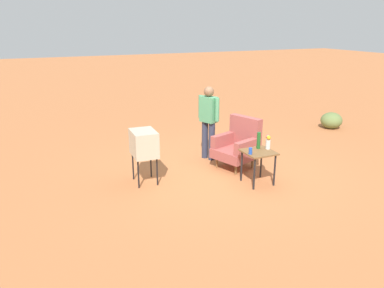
# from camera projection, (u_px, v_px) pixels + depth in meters

# --- Properties ---
(ground_plane) EXTENTS (60.00, 60.00, 0.00)m
(ground_plane) POSITION_uv_depth(u_px,v_px,m) (228.00, 169.00, 7.96)
(ground_plane) COLOR #B76B3D
(armchair) EXTENTS (0.97, 0.99, 1.06)m
(armchair) POSITION_uv_depth(u_px,v_px,m) (238.00, 144.00, 7.97)
(armchair) COLOR brown
(armchair) RESTS_ON ground
(side_table) EXTENTS (0.56, 0.56, 0.65)m
(side_table) POSITION_uv_depth(u_px,v_px,m) (259.00, 156.00, 7.12)
(side_table) COLOR black
(side_table) RESTS_ON ground
(tv_on_stand) EXTENTS (0.62, 0.47, 1.03)m
(tv_on_stand) POSITION_uv_depth(u_px,v_px,m) (144.00, 144.00, 7.08)
(tv_on_stand) COLOR black
(tv_on_stand) RESTS_ON ground
(person_standing) EXTENTS (0.53, 0.34, 1.64)m
(person_standing) POSITION_uv_depth(u_px,v_px,m) (209.00, 118.00, 8.31)
(person_standing) COLOR #2D3347
(person_standing) RESTS_ON ground
(bottle_wine_green) EXTENTS (0.07, 0.07, 0.32)m
(bottle_wine_green) POSITION_uv_depth(u_px,v_px,m) (259.00, 140.00, 7.20)
(bottle_wine_green) COLOR #1E5623
(bottle_wine_green) RESTS_ON side_table
(soda_can_blue) EXTENTS (0.07, 0.07, 0.12)m
(soda_can_blue) POSITION_uv_depth(u_px,v_px,m) (250.00, 151.00, 6.91)
(soda_can_blue) COLOR blue
(soda_can_blue) RESTS_ON side_table
(flower_vase) EXTENTS (0.15, 0.10, 0.27)m
(flower_vase) POSITION_uv_depth(u_px,v_px,m) (268.00, 141.00, 7.18)
(flower_vase) COLOR silver
(flower_vase) RESTS_ON side_table
(shrub_near) EXTENTS (0.61, 0.61, 0.47)m
(shrub_near) POSITION_uv_depth(u_px,v_px,m) (331.00, 120.00, 10.98)
(shrub_near) COLOR olive
(shrub_near) RESTS_ON ground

